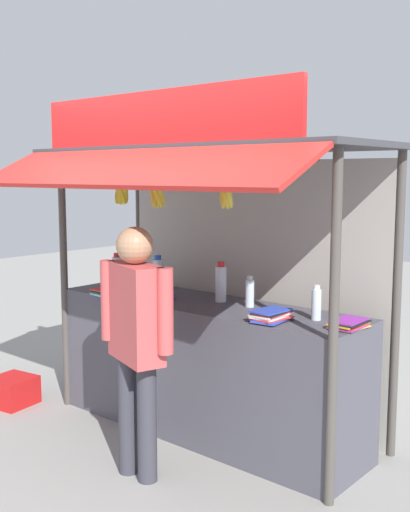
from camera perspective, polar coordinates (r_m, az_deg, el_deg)
The scene contains 17 objects.
ground_plane at distance 4.96m, azimuth 0.00°, elevation -15.65°, with size 20.00×20.00×0.00m, color gray.
stall_counter at distance 4.79m, azimuth 0.00°, elevation -10.14°, with size 2.51×0.67×1.00m, color #4C4C56.
stall_structure at distance 4.69m, azimuth 1.10°, elevation 2.31°, with size 2.71×1.60×2.50m.
water_bottle_rear_center at distance 5.36m, azimuth -8.05°, elevation -1.35°, with size 0.08×0.08×0.29m.
water_bottle_far_left at distance 5.05m, azimuth -4.32°, elevation -1.74°, with size 0.09×0.09×0.30m.
water_bottle_mid_left at distance 4.50m, azimuth 4.11°, elevation -3.33°, with size 0.06×0.06×0.23m.
water_bottle_center at distance 4.67m, azimuth 1.46°, elevation -2.49°, with size 0.08×0.08×0.30m.
water_bottle_back_left at distance 4.16m, azimuth 10.14°, elevation -4.31°, with size 0.06×0.06×0.23m.
magazine_stack_front_left at distance 4.07m, azimuth 6.07°, elevation -5.46°, with size 0.21×0.30×0.08m.
magazine_stack_left at distance 4.76m, azimuth -4.83°, elevation -3.76°, with size 0.22×0.31×0.04m.
magazine_stack_right at distance 5.01m, azimuth -8.64°, elevation -3.22°, with size 0.24×0.29×0.05m.
magazine_stack_back_right at distance 3.99m, azimuth 13.01°, elevation -6.08°, with size 0.19×0.28×0.05m.
banana_bunch_inner_left at distance 4.54m, azimuth -7.63°, elevation 5.67°, with size 0.12×0.11×0.28m.
banana_bunch_leftmost at distance 3.88m, azimuth 1.97°, elevation 5.36°, with size 0.10×0.10×0.28m.
banana_bunch_rightmost at distance 4.28m, azimuth -4.36°, elevation 5.53°, with size 0.12×0.11×0.30m.
vendor_person at distance 3.98m, azimuth -6.33°, elevation -6.66°, with size 0.62×0.34×1.63m.
plastic_crate at distance 5.68m, azimuth -17.17°, elevation -11.68°, with size 0.34×0.34×0.24m, color red.
Camera 1 is at (2.96, -3.47, 1.95)m, focal length 43.78 mm.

